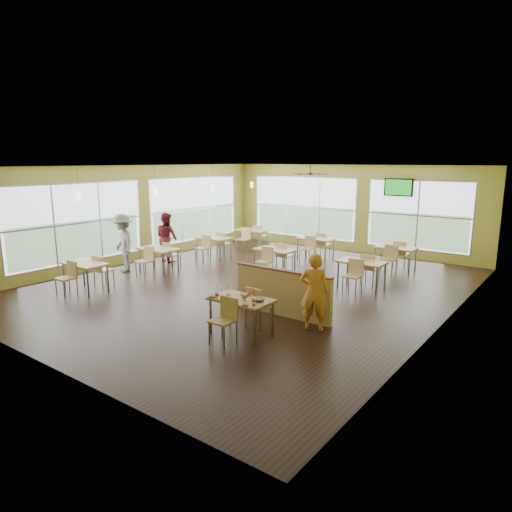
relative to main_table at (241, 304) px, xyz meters
name	(u,v)px	position (x,y,z in m)	size (l,w,h in m)	color
room	(252,228)	(-2.00, 3.00, 0.97)	(12.00, 12.04, 3.20)	black
window_bays	(245,214)	(-4.65, 6.08, 0.85)	(9.24, 10.24, 2.38)	white
main_table	(241,304)	(0.00, 0.00, 0.00)	(1.22, 1.52, 0.87)	tan
half_wall_divider	(282,292)	(0.00, 1.45, -0.11)	(2.40, 0.14, 1.04)	tan
dining_tables	(259,249)	(-3.05, 4.71, 0.00)	(6.92, 8.72, 0.87)	tan
pendant_lights	(184,190)	(-5.20, 3.68, 1.82)	(0.11, 7.31, 0.86)	#2D2119
ceiling_fan	(310,174)	(-2.00, 6.00, 2.32)	(1.25, 1.25, 0.29)	#2D2119
tv_backwall	(399,187)	(-0.20, 8.90, 1.82)	(1.00, 0.07, 0.60)	black
man_plaid	(314,292)	(0.98, 1.11, 0.16)	(0.58, 0.38, 1.58)	#E34B19
patron_maroon	(167,237)	(-6.10, 3.68, 0.20)	(0.81, 0.63, 1.67)	maroon
patron_grey	(123,243)	(-6.16, 1.95, 0.26)	(1.15, 0.66, 1.78)	slate
cup_blue	(217,294)	(-0.40, -0.24, 0.18)	(0.09, 0.09, 0.31)	white
cup_yellow	(228,296)	(-0.16, -0.20, 0.19)	(0.09, 0.09, 0.33)	white
cup_red_near	(244,297)	(0.12, -0.06, 0.19)	(0.10, 0.10, 0.35)	white
cup_red_far	(254,300)	(0.39, -0.12, 0.19)	(0.09, 0.09, 0.33)	white
food_basket	(259,300)	(0.38, 0.06, 0.15)	(0.21, 0.21, 0.05)	black
ketchup_cup	(254,305)	(0.46, -0.21, 0.13)	(0.05, 0.05, 0.02)	#991A01
wrapper_left	(212,296)	(-0.50, -0.29, 0.14)	(0.16, 0.14, 0.04)	tan
wrapper_mid	(245,294)	(-0.07, 0.20, 0.14)	(0.20, 0.18, 0.05)	tan
wrapper_right	(245,305)	(0.33, -0.30, 0.14)	(0.13, 0.11, 0.03)	tan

